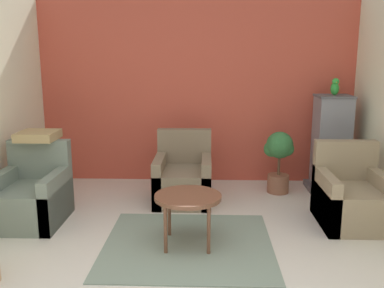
% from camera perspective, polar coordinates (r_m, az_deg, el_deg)
% --- Properties ---
extents(wall_back_accent, '(4.69, 0.06, 2.65)m').
position_cam_1_polar(wall_back_accent, '(6.33, 0.58, 6.89)').
color(wall_back_accent, '#C64C38').
rests_on(wall_back_accent, ground_plane).
extents(area_rug, '(1.69, 1.59, 0.01)m').
position_cam_1_polar(area_rug, '(4.43, -0.53, -13.21)').
color(area_rug, gray).
rests_on(area_rug, ground_plane).
extents(coffee_table, '(0.66, 0.66, 0.53)m').
position_cam_1_polar(coffee_table, '(4.25, -0.54, -7.48)').
color(coffee_table, brown).
rests_on(coffee_table, ground_plane).
extents(armchair_left, '(0.72, 0.84, 0.90)m').
position_cam_1_polar(armchair_left, '(5.22, -20.58, -6.71)').
color(armchair_left, slate).
rests_on(armchair_left, ground_plane).
extents(armchair_right, '(0.72, 0.84, 0.90)m').
position_cam_1_polar(armchair_right, '(5.17, 20.48, -6.86)').
color(armchair_right, '#8E7A5B').
rests_on(armchair_right, ground_plane).
extents(armchair_middle, '(0.72, 0.84, 0.90)m').
position_cam_1_polar(armchair_middle, '(5.59, -1.17, -4.69)').
color(armchair_middle, '#7A664C').
rests_on(armchair_middle, ground_plane).
extents(birdcage, '(0.58, 0.58, 1.34)m').
position_cam_1_polar(birdcage, '(6.20, 18.02, -0.18)').
color(birdcage, '#555559').
rests_on(birdcage, ground_plane).
extents(parrot, '(0.11, 0.20, 0.23)m').
position_cam_1_polar(parrot, '(6.09, 18.51, 7.19)').
color(parrot, green).
rests_on(parrot, birdcage).
extents(potted_plant, '(0.40, 0.37, 0.85)m').
position_cam_1_polar(potted_plant, '(5.96, 11.52, -1.51)').
color(potted_plant, brown).
rests_on(potted_plant, ground_plane).
extents(throw_pillow, '(0.44, 0.44, 0.10)m').
position_cam_1_polar(throw_pillow, '(5.34, -19.84, 1.06)').
color(throw_pillow, tan).
rests_on(throw_pillow, armchair_left).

